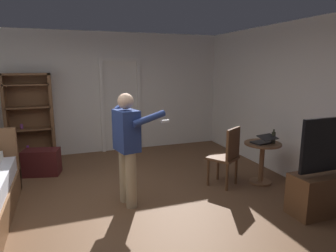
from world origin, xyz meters
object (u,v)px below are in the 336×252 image
Objects in this scene: laptop at (264,140)px; person_blue_shirt at (128,143)px; suitcase_dark at (42,162)px; bottle_on_table at (273,137)px; wooden_chair at (227,154)px; bookshelf at (30,115)px; tv_flatscreen at (333,184)px; side_table at (262,156)px.

laptop is 2.26m from person_blue_shirt.
laptop reaches higher than suitcase_dark.
person_blue_shirt is (-2.26, 0.03, 0.16)m from laptop.
person_blue_shirt is at bearing -40.52° from suitcase_dark.
bottle_on_table reaches higher than suitcase_dark.
person_blue_shirt is at bearing 178.34° from bottle_on_table.
wooden_chair is at bearing 3.20° from person_blue_shirt.
bookshelf is 1.38× the size of tv_flatscreen.
tv_flatscreen is 1.54m from wooden_chair.
person_blue_shirt reaches higher than bottle_on_table.
suitcase_dark is (-2.89, 1.60, -0.31)m from wooden_chair.
tv_flatscreen is 1.19m from side_table.
tv_flatscreen reaches higher than suitcase_dark.
suitcase_dark is at bearing 154.30° from bottle_on_table.
bookshelf is 1.13× the size of person_blue_shirt.
side_table is at bearing -35.42° from bookshelf.
laptop is at bearing -11.74° from wooden_chair.
bottle_on_table is 0.82m from wooden_chair.
person_blue_shirt is at bearing 155.91° from tv_flatscreen.
wooden_chair reaches higher than side_table.
person_blue_shirt is (1.46, -2.67, -0.06)m from bookshelf.
tv_flatscreen is 0.82× the size of person_blue_shirt.
side_table is at bearing 150.26° from bottle_on_table.
bookshelf reaches higher than tv_flatscreen.
tv_flatscreen reaches higher than wooden_chair.
bookshelf reaches higher than person_blue_shirt.
tv_flatscreen is 5.60× the size of bottle_on_table.
laptop is (3.71, -2.70, -0.22)m from bookshelf.
side_table is 0.63m from wooden_chair.
person_blue_shirt is at bearing -61.37° from bookshelf.
bookshelf is at bearing 136.48° from tv_flatscreen.
side_table is at bearing -12.22° from suitcase_dark.
side_table is 3.90m from suitcase_dark.
person_blue_shirt is at bearing -179.75° from side_table.
laptop is at bearing -36.01° from bookshelf.
wooden_chair is at bearing -39.60° from bookshelf.
tv_flatscreen is at bearing -53.91° from wooden_chair.
laptop is at bearing -116.98° from side_table.
tv_flatscreen is 3.42× the size of laptop.
wooden_chair reaches higher than suitcase_dark.
laptop is 0.62× the size of suitcase_dark.
suitcase_dark is at bearing -77.26° from bookshelf.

